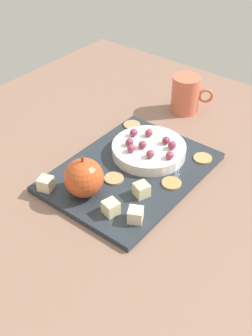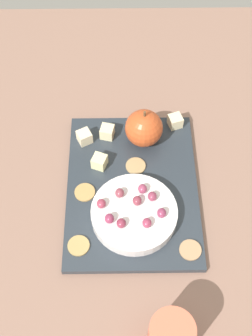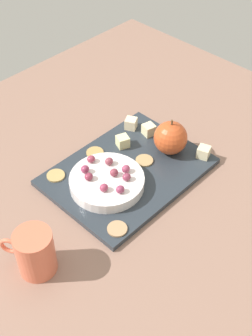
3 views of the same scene
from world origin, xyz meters
TOP-DOWN VIEW (x-y plane):
  - table at (0.00, 0.00)cm, footprint 112.20×108.59cm
  - platter at (1.65, -0.81)cm, footprint 35.65×26.34cm
  - serving_dish at (8.52, -0.59)cm, footprint 16.59×16.59cm
  - apple_whole at (-10.07, 1.82)cm, footprint 7.99×7.99cm
  - apple_stem at (-10.07, 1.82)cm, footprint 0.50×0.50cm
  - cheese_cube_0 at (-3.51, -7.48)cm, footprint 3.56×3.56cm
  - cheese_cube_1 at (-9.92, -10.82)cm, footprint 3.69×3.69cm
  - cheese_cube_2 at (-11.21, -5.95)cm, footprint 3.31×3.31cm
  - cheese_cube_3 at (-13.99, 8.90)cm, footprint 3.47×3.47cm
  - cracker_0 at (15.65, 9.68)cm, footprint 4.13×4.13cm
  - cracker_1 at (14.54, -11.07)cm, footprint 4.13×4.13cm
  - cracker_2 at (-3.11, 0.31)cm, footprint 4.13×4.13cm
  - cracker_3 at (3.07, -10.33)cm, footprint 4.13×4.13cm
  - grape_0 at (6.85, -0.42)cm, footprint 1.94×1.75cm
  - grape_1 at (11.51, -3.06)cm, footprint 1.94×1.75cm
  - grape_2 at (7.35, -6.82)cm, footprint 1.94×1.75cm
  - grape_3 at (11.53, 1.68)cm, footprint 1.94×1.75cm
  - grape_4 at (5.91, 2.91)cm, footprint 1.94×1.75cm
  - grape_5 at (4.25, 1.08)cm, footprint 1.94×1.75cm
  - grape_6 at (10.59, -5.27)cm, footprint 1.94×1.75cm
  - grape_7 at (9.49, 4.50)cm, footprint 1.94×1.75cm
  - grape_8 at (5.10, -3.33)cm, footprint 1.94×1.75cm

SIDE VIEW (x-z plane):
  - table at x=0.00cm, z-range 0.00..3.54cm
  - platter at x=1.65cm, z-range 3.54..4.85cm
  - cracker_0 at x=15.65cm, z-range 4.85..5.25cm
  - cracker_1 at x=14.54cm, z-range 4.85..5.25cm
  - cracker_2 at x=-3.11cm, z-range 4.85..5.25cm
  - cracker_3 at x=3.07cm, z-range 4.85..5.25cm
  - serving_dish at x=8.52cm, z-range 4.85..7.31cm
  - cheese_cube_0 at x=-3.51cm, z-range 4.85..7.59cm
  - cheese_cube_1 at x=-9.92cm, z-range 4.85..7.59cm
  - cheese_cube_2 at x=-11.21cm, z-range 4.85..7.59cm
  - cheese_cube_3 at x=-13.99cm, z-range 4.85..7.59cm
  - grape_2 at x=7.35cm, z-range 7.31..8.89cm
  - grape_1 at x=11.51cm, z-range 7.31..8.91cm
  - grape_7 at x=9.49cm, z-range 7.31..8.94cm
  - grape_4 at x=5.91cm, z-range 7.31..8.95cm
  - grape_3 at x=11.53cm, z-range 7.31..8.97cm
  - grape_8 at x=5.10cm, z-range 7.31..9.00cm
  - grape_0 at x=6.85cm, z-range 7.31..9.01cm
  - grape_5 at x=4.25cm, z-range 7.31..9.04cm
  - grape_6 at x=10.59cm, z-range 7.31..9.14cm
  - apple_whole at x=-10.07cm, z-range 4.85..12.84cm
  - apple_stem at x=-10.07cm, z-range 12.84..14.04cm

